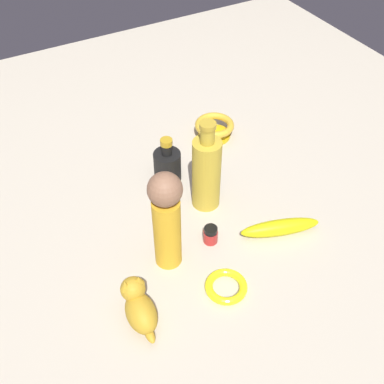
# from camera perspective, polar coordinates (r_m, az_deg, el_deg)

# --- Properties ---
(ground) EXTENTS (2.00, 2.00, 0.00)m
(ground) POSITION_cam_1_polar(r_m,az_deg,el_deg) (1.20, -0.00, -2.09)
(ground) COLOR #BCB29E
(banana) EXTENTS (0.20, 0.10, 0.04)m
(banana) POSITION_cam_1_polar(r_m,az_deg,el_deg) (1.15, 10.47, -4.19)
(banana) COLOR #D1CD10
(banana) RESTS_ON ground
(person_figure_adult) EXTENTS (0.08, 0.08, 0.26)m
(person_figure_adult) POSITION_cam_1_polar(r_m,az_deg,el_deg) (1.00, -3.07, -3.13)
(person_figure_adult) COLOR gold
(person_figure_adult) RESTS_ON ground
(bangle) EXTENTS (0.09, 0.09, 0.02)m
(bangle) POSITION_cam_1_polar(r_m,az_deg,el_deg) (1.05, 4.09, -11.19)
(bangle) COLOR yellow
(bangle) RESTS_ON ground
(bottle_short) EXTENTS (0.07, 0.07, 0.13)m
(bottle_short) POSITION_cam_1_polar(r_m,az_deg,el_deg) (1.26, -2.95, 3.29)
(bottle_short) COLOR black
(bottle_short) RESTS_ON ground
(nail_polish_jar) EXTENTS (0.03, 0.03, 0.04)m
(nail_polish_jar) POSITION_cam_1_polar(r_m,az_deg,el_deg) (1.12, 2.23, -5.11)
(nail_polish_jar) COLOR #B12423
(nail_polish_jar) RESTS_ON ground
(bottle_tall) EXTENTS (0.07, 0.07, 0.25)m
(bottle_tall) POSITION_cam_1_polar(r_m,az_deg,el_deg) (1.15, 1.74, 2.44)
(bottle_tall) COLOR gold
(bottle_tall) RESTS_ON ground
(bowl) EXTENTS (0.12, 0.12, 0.05)m
(bowl) POSITION_cam_1_polar(r_m,az_deg,el_deg) (1.41, 2.69, 7.68)
(bowl) COLOR gold
(bowl) RESTS_ON ground
(cat_figurine) EXTENTS (0.07, 0.13, 0.10)m
(cat_figurine) POSITION_cam_1_polar(r_m,az_deg,el_deg) (0.98, -6.35, -13.41)
(cat_figurine) COLOR #BD9024
(cat_figurine) RESTS_ON ground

